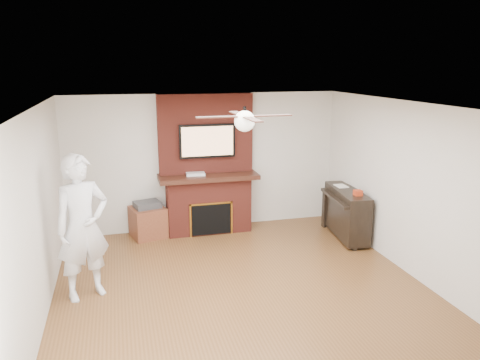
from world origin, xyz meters
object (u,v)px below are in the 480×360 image
object	(u,v)px
fireplace	(207,178)
side_table	(148,220)
person	(83,227)
piano	(346,212)

from	to	relation	value
fireplace	side_table	size ratio (longest dim) A/B	3.63
person	piano	xyz separation A→B (m)	(4.33, 1.10, -0.50)
side_table	piano	world-z (taller)	piano
piano	fireplace	bearing A→B (deg)	163.35
person	side_table	world-z (taller)	person
fireplace	piano	bearing A→B (deg)	-23.50
person	piano	bearing A→B (deg)	-10.18
person	piano	distance (m)	4.49
person	side_table	size ratio (longest dim) A/B	2.80
fireplace	piano	xyz separation A→B (m)	(2.29, -0.99, -0.53)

